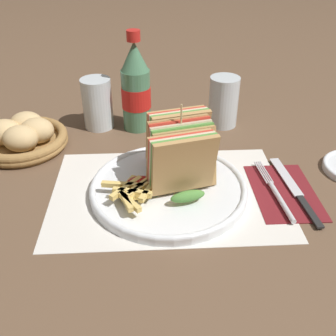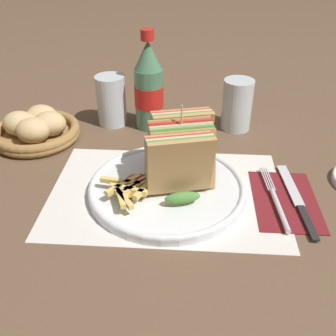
# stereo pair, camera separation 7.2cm
# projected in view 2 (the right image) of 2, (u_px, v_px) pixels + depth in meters

# --- Properties ---
(ground_plane) EXTENTS (4.00, 4.00, 0.00)m
(ground_plane) POSITION_uv_depth(u_px,v_px,m) (159.00, 185.00, 0.74)
(ground_plane) COLOR brown
(placemat) EXTENTS (0.42, 0.29, 0.00)m
(placemat) POSITION_uv_depth(u_px,v_px,m) (167.00, 192.00, 0.72)
(placemat) COLOR silver
(placemat) RESTS_ON ground_plane
(plate_main) EXTENTS (0.29, 0.29, 0.02)m
(plate_main) POSITION_uv_depth(u_px,v_px,m) (167.00, 188.00, 0.72)
(plate_main) COLOR white
(plate_main) RESTS_ON ground_plane
(club_sandwich) EXTENTS (0.13, 0.19, 0.15)m
(club_sandwich) POSITION_uv_depth(u_px,v_px,m) (181.00, 152.00, 0.70)
(club_sandwich) COLOR tan
(club_sandwich) RESTS_ON plate_main
(fries_pile) EXTENTS (0.10, 0.11, 0.02)m
(fries_pile) POSITION_uv_depth(u_px,v_px,m) (129.00, 189.00, 0.68)
(fries_pile) COLOR #E5C166
(fries_pile) RESTS_ON plate_main
(ketchup_blob) EXTENTS (0.05, 0.04, 0.02)m
(ketchup_blob) POSITION_uv_depth(u_px,v_px,m) (139.00, 181.00, 0.70)
(ketchup_blob) COLOR maroon
(ketchup_blob) RESTS_ON plate_main
(napkin) EXTENTS (0.11, 0.18, 0.00)m
(napkin) POSITION_uv_depth(u_px,v_px,m) (285.00, 200.00, 0.70)
(napkin) COLOR maroon
(napkin) RESTS_ON ground_plane
(fork) EXTENTS (0.03, 0.18, 0.01)m
(fork) POSITION_uv_depth(u_px,v_px,m) (277.00, 203.00, 0.68)
(fork) COLOR silver
(fork) RESTS_ON napkin
(knife) EXTENTS (0.03, 0.21, 0.00)m
(knife) POSITION_uv_depth(u_px,v_px,m) (297.00, 199.00, 0.69)
(knife) COLOR black
(knife) RESTS_ON napkin
(coke_bottle_near) EXTENTS (0.07, 0.07, 0.23)m
(coke_bottle_near) POSITION_uv_depth(u_px,v_px,m) (149.00, 88.00, 0.89)
(coke_bottle_near) COLOR #4C7F5B
(coke_bottle_near) RESTS_ON ground_plane
(glass_near) EXTENTS (0.07, 0.07, 0.12)m
(glass_near) POSITION_uv_depth(u_px,v_px,m) (237.00, 108.00, 0.91)
(glass_near) COLOR silver
(glass_near) RESTS_ON ground_plane
(glass_far) EXTENTS (0.07, 0.07, 0.12)m
(glass_far) POSITION_uv_depth(u_px,v_px,m) (112.00, 103.00, 0.93)
(glass_far) COLOR silver
(glass_far) RESTS_ON ground_plane
(bread_basket) EXTENTS (0.19, 0.19, 0.07)m
(bread_basket) POSITION_uv_depth(u_px,v_px,m) (36.00, 130.00, 0.88)
(bread_basket) COLOR olive
(bread_basket) RESTS_ON ground_plane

